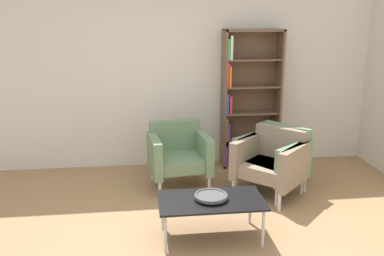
% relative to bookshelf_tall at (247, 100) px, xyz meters
% --- Properties ---
extents(ground_plane, '(8.32, 8.32, 0.00)m').
position_rel_bookshelf_tall_xyz_m(ground_plane, '(-1.02, -2.26, -0.94)').
color(ground_plane, '#9E7751').
extents(plaster_back_panel, '(6.40, 0.12, 2.90)m').
position_rel_bookshelf_tall_xyz_m(plaster_back_panel, '(-1.02, 0.20, 0.51)').
color(plaster_back_panel, silver).
rests_on(plaster_back_panel, ground_plane).
extents(bookshelf_tall, '(0.80, 0.30, 1.90)m').
position_rel_bookshelf_tall_xyz_m(bookshelf_tall, '(0.00, 0.00, 0.00)').
color(bookshelf_tall, brown).
rests_on(bookshelf_tall, ground_plane).
extents(coffee_table_low, '(1.00, 0.56, 0.40)m').
position_rel_bookshelf_tall_xyz_m(coffee_table_low, '(-0.83, -1.99, -0.57)').
color(coffee_table_low, black).
rests_on(coffee_table_low, ground_plane).
extents(decorative_bowl, '(0.32, 0.32, 0.05)m').
position_rel_bookshelf_tall_xyz_m(decorative_bowl, '(-0.83, -1.99, -0.51)').
color(decorative_bowl, '#4C4C51').
rests_on(decorative_bowl, coffee_table_low).
extents(armchair_corner_red, '(0.79, 0.74, 0.78)m').
position_rel_bookshelf_tall_xyz_m(armchair_corner_red, '(-1.02, -0.64, -0.53)').
color(armchair_corner_red, slate).
rests_on(armchair_corner_red, ground_plane).
extents(armchair_by_bookshelf, '(0.95, 0.95, 0.78)m').
position_rel_bookshelf_tall_xyz_m(armchair_by_bookshelf, '(0.05, -1.05, -0.53)').
color(armchair_by_bookshelf, gray).
rests_on(armchair_by_bookshelf, ground_plane).
extents(armchair_spare_guest, '(0.94, 0.95, 0.78)m').
position_rel_bookshelf_tall_xyz_m(armchair_spare_guest, '(0.12, -0.95, -0.53)').
color(armchair_spare_guest, slate).
rests_on(armchair_spare_guest, ground_plane).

